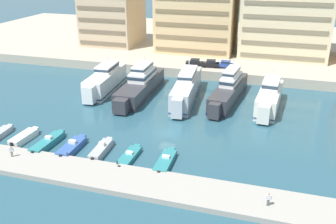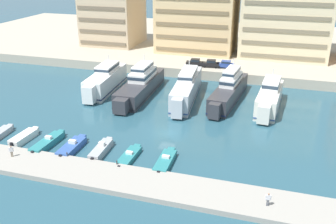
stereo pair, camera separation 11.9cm
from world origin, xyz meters
name	(u,v)px [view 1 (the left image)]	position (x,y,z in m)	size (l,w,h in m)	color
ground_plane	(167,133)	(0.00, 0.00, 0.00)	(400.00, 400.00, 0.00)	#285160
quay_promenade	(226,44)	(0.00, 64.52, 1.13)	(180.00, 70.00, 2.26)	#ADA38E
pier_dock	(132,181)	(0.00, -15.61, 0.37)	(120.00, 6.20, 0.73)	#9E998E
yacht_white_far_left	(105,80)	(-18.87, 16.32, 2.31)	(5.18, 18.78, 7.31)	white
yacht_charcoal_left	(140,84)	(-10.70, 16.12, 2.23)	(5.20, 23.07, 7.96)	#333338
yacht_silver_mid_left	(187,88)	(-0.81, 16.41, 2.37)	(5.44, 22.51, 7.42)	silver
yacht_charcoal_center_left	(229,90)	(7.56, 17.98, 2.29)	(5.59, 21.73, 8.10)	#333338
yacht_ivory_center	(269,97)	(15.57, 15.94, 2.26)	(4.74, 17.23, 7.32)	silver
motorboat_white_left	(24,137)	(-21.00, -9.09, 0.54)	(1.96, 6.28, 1.08)	white
motorboat_teal_mid_left	(48,143)	(-16.34, -9.59, 0.53)	(2.00, 7.91, 1.48)	teal
motorboat_blue_center_left	(72,147)	(-12.03, -9.73, 0.52)	(2.15, 7.14, 1.53)	#33569E
motorboat_grey_center	(101,150)	(-7.36, -9.30, 0.57)	(1.91, 6.89, 1.67)	#9EA3A8
motorboat_teal_center_right	(129,157)	(-2.74, -9.83, 0.38)	(1.91, 7.11, 1.09)	teal
motorboat_teal_mid_right	(166,161)	(2.73, -9.59, 0.44)	(2.13, 7.28, 1.21)	teal
car_black_far_left	(195,62)	(-2.95, 32.92, 3.23)	(4.24, 2.23, 1.80)	black
car_black_left	(211,63)	(0.92, 33.19, 3.23)	(4.22, 2.16, 1.80)	black
car_blue_mid_left	(225,64)	(4.41, 33.44, 3.23)	(4.11, 1.95, 1.80)	#28428E
apartment_block_far_left	(112,10)	(-32.35, 50.74, 12.27)	(15.80, 15.84, 21.91)	#C6AD89
apartment_block_left	(198,1)	(-6.22, 49.81, 15.78)	(21.18, 16.75, 28.96)	#E0BC84
apartment_block_mid_left	(286,11)	(17.06, 50.70, 13.73)	(22.41, 17.90, 24.88)	beige
pedestrian_near_edge	(11,150)	(-18.47, -15.19, 1.75)	(0.56, 0.46, 1.71)	#7A6B56
pedestrian_mid_deck	(269,198)	(17.09, -16.22, 1.75)	(0.65, 0.34, 1.71)	#4C515B
bollard_west	(67,154)	(-11.02, -12.76, 1.06)	(0.20, 0.20, 0.61)	#2D2D33
bollard_west_mid	(117,162)	(-3.28, -12.76, 1.06)	(0.20, 0.20, 0.61)	#2D2D33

